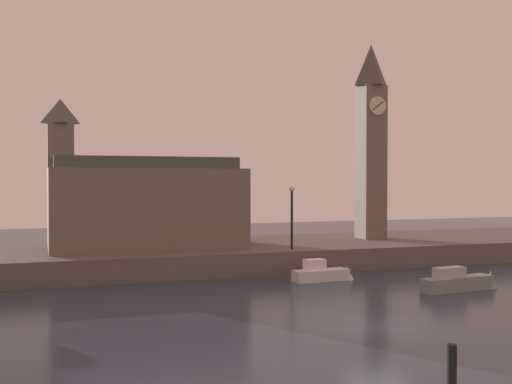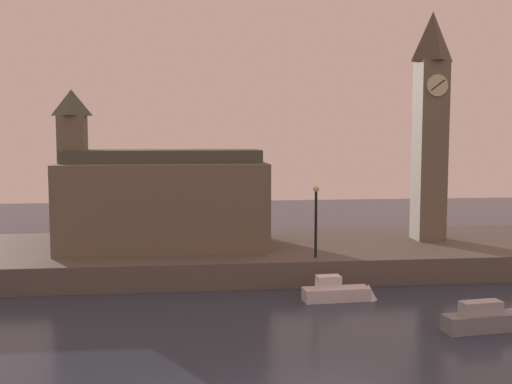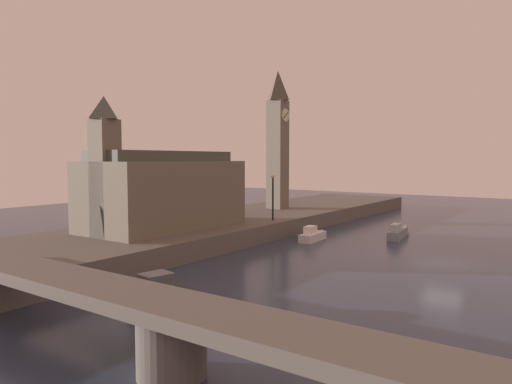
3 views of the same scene
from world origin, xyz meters
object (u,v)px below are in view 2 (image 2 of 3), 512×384
object	(u,v)px
boat_cruiser_grey	(499,319)
boat_ferry_white	(342,292)
streetlamp	(316,213)
parliament_hall	(160,199)
clock_tower	(430,123)

from	to	relation	value
boat_cruiser_grey	boat_ferry_white	distance (m)	7.92
streetlamp	boat_ferry_white	bearing A→B (deg)	-81.84
parliament_hall	boat_cruiser_grey	bearing A→B (deg)	-42.56
parliament_hall	boat_cruiser_grey	world-z (taller)	parliament_hall
parliament_hall	streetlamp	bearing A→B (deg)	-26.98
clock_tower	boat_cruiser_grey	size ratio (longest dim) A/B	3.03
boat_ferry_white	parliament_hall	bearing A→B (deg)	138.52
clock_tower	parliament_hall	bearing A→B (deg)	-178.46
clock_tower	streetlamp	xyz separation A→B (m)	(-8.86, -5.13, -5.29)
boat_ferry_white	boat_cruiser_grey	bearing A→B (deg)	-44.33
boat_cruiser_grey	boat_ferry_white	xyz separation A→B (m)	(-5.67, 5.54, -0.04)
clock_tower	boat_cruiser_grey	world-z (taller)	clock_tower
streetlamp	boat_ferry_white	distance (m)	5.37
streetlamp	boat_ferry_white	xyz separation A→B (m)	(0.56, -3.92, -3.64)
clock_tower	parliament_hall	world-z (taller)	clock_tower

